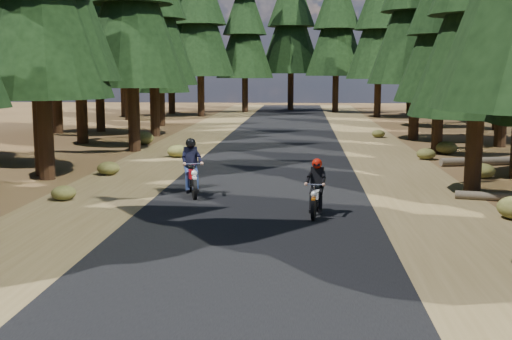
% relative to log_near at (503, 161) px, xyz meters
% --- Properties ---
extents(ground, '(120.00, 120.00, 0.00)m').
position_rel_log_near_xyz_m(ground, '(-8.77, -10.62, -0.16)').
color(ground, '#4A301A').
rests_on(ground, ground).
extents(road, '(6.00, 100.00, 0.01)m').
position_rel_log_near_xyz_m(road, '(-8.77, -5.62, -0.15)').
color(road, black).
rests_on(road, ground).
extents(shoulder_l, '(3.20, 100.00, 0.01)m').
position_rel_log_near_xyz_m(shoulder_l, '(-13.37, -5.62, -0.16)').
color(shoulder_l, brown).
rests_on(shoulder_l, ground).
extents(shoulder_r, '(3.20, 100.00, 0.01)m').
position_rel_log_near_xyz_m(shoulder_r, '(-4.17, -5.62, -0.16)').
color(shoulder_r, brown).
rests_on(shoulder_r, ground).
extents(log_near, '(4.93, 1.41, 0.32)m').
position_rel_log_near_xyz_m(log_near, '(0.00, 0.00, 0.00)').
color(log_near, '#4C4233').
rests_on(log_near, ground).
extents(understory_shrubs, '(15.00, 30.36, 0.64)m').
position_rel_log_near_xyz_m(understory_shrubs, '(-7.24, -2.28, 0.10)').
color(understory_shrubs, '#474C1E').
rests_on(understory_shrubs, ground).
extents(rider_lead, '(0.67, 1.62, 1.40)m').
position_rel_log_near_xyz_m(rider_lead, '(-7.28, -9.31, 0.31)').
color(rider_lead, beige).
rests_on(rider_lead, road).
extents(rider_follow, '(1.05, 1.91, 1.63)m').
position_rel_log_near_xyz_m(rider_follow, '(-10.76, -6.97, 0.39)').
color(rider_follow, '#A40A11').
rests_on(rider_follow, road).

